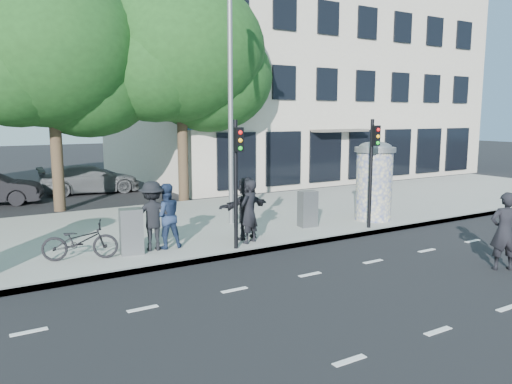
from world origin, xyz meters
TOP-DOWN VIEW (x-y plane):
  - ground at (0.00, 0.00)m, footprint 120.00×120.00m
  - sidewalk at (0.00, 7.50)m, footprint 40.00×8.00m
  - curb at (0.00, 3.55)m, footprint 40.00×0.10m
  - lane_dash_near at (0.00, -2.20)m, footprint 32.00×0.12m
  - lane_dash_far at (0.00, 1.40)m, footprint 32.00×0.12m
  - ad_column_right at (5.20, 4.70)m, footprint 1.36×1.36m
  - traffic_pole_near at (-0.60, 3.79)m, footprint 0.22×0.31m
  - traffic_pole_far at (4.20, 3.79)m, footprint 0.22×0.31m
  - street_lamp at (0.80, 6.63)m, footprint 0.25×0.93m
  - tree_near_left at (-3.50, 12.70)m, footprint 6.80×6.80m
  - tree_center at (1.50, 12.30)m, footprint 7.00×7.00m
  - building at (12.00, 19.99)m, footprint 20.30×15.85m
  - ped_b at (0.00, 4.18)m, footprint 0.76×0.65m
  - ped_c at (-2.18, 4.85)m, footprint 0.90×0.73m
  - ped_d at (-2.55, 4.83)m, footprint 1.29×0.90m
  - ped_f at (0.17, 4.62)m, footprint 1.72×0.80m
  - man_road at (4.18, -0.67)m, footprint 0.82×0.74m
  - bicycle at (-4.38, 4.90)m, footprint 1.14×1.90m
  - cabinet_left at (-3.15, 4.76)m, footprint 0.62×0.49m
  - cabinet_right at (2.63, 4.97)m, footprint 0.59×0.46m
  - car_right at (-1.43, 16.70)m, footprint 2.22×4.72m

SIDE VIEW (x-z plane):
  - ground at x=0.00m, z-range 0.00..0.00m
  - lane_dash_near at x=0.00m, z-range 0.00..0.01m
  - lane_dash_far at x=0.00m, z-range 0.00..0.01m
  - sidewalk at x=0.00m, z-range 0.00..0.15m
  - curb at x=0.00m, z-range -0.01..0.15m
  - bicycle at x=-4.38m, z-range 0.15..1.09m
  - car_right at x=-1.43m, z-range 0.00..1.33m
  - cabinet_right at x=2.63m, z-range 0.15..1.30m
  - cabinet_left at x=-3.15m, z-range 0.15..1.32m
  - man_road at x=4.18m, z-range 0.00..1.88m
  - ped_c at x=-2.18m, z-range 0.15..1.89m
  - ped_b at x=0.00m, z-range 0.15..1.92m
  - ped_f at x=0.17m, z-range 0.15..1.94m
  - ped_d at x=-2.55m, z-range 0.15..1.98m
  - ad_column_right at x=5.20m, z-range 0.21..2.86m
  - traffic_pole_near at x=-0.60m, z-range 0.53..3.93m
  - traffic_pole_far at x=4.20m, z-range 0.53..3.93m
  - street_lamp at x=0.80m, z-range 0.79..8.79m
  - building at x=12.00m, z-range -0.01..11.99m
  - tree_near_left at x=-3.50m, z-range 1.58..10.55m
  - tree_center at x=1.50m, z-range 1.66..10.96m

